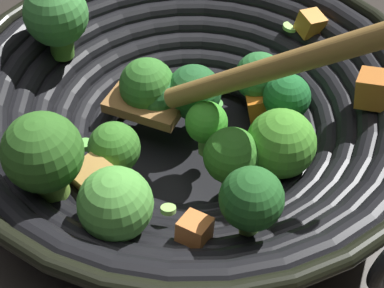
{
  "coord_description": "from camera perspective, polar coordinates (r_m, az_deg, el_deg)",
  "views": [
    {
      "loc": [
        -0.17,
        0.34,
        0.41
      ],
      "look_at": [
        -0.01,
        0.01,
        0.03
      ],
      "focal_mm": 54.55,
      "sensor_mm": 36.0,
      "label": 1
    }
  ],
  "objects": [
    {
      "name": "ground_plane",
      "position": [
        0.56,
        0.09,
        -1.0
      ],
      "size": [
        4.0,
        4.0,
        0.0
      ],
      "primitive_type": "plane",
      "color": "#332D28"
    },
    {
      "name": "wok",
      "position": [
        0.51,
        -0.04,
        3.62
      ],
      "size": [
        0.42,
        0.41,
        0.21
      ],
      "color": "black",
      "rests_on": "ground"
    }
  ]
}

